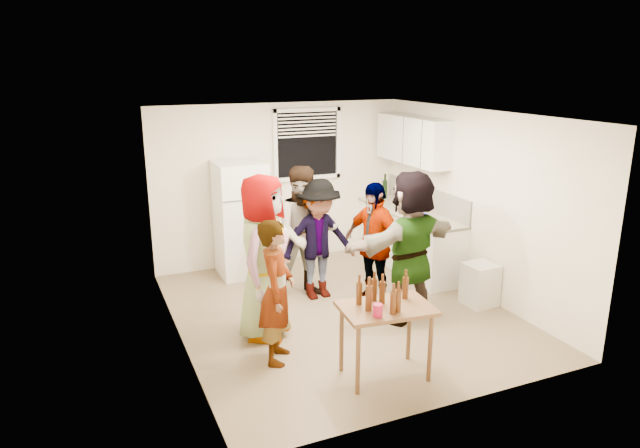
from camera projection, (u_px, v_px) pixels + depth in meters
name	position (u px, v px, depth m)	size (l,w,h in m)	color
room	(341.00, 313.00, 7.28)	(4.00, 4.50, 2.50)	white
window	(307.00, 144.00, 8.90)	(1.12, 0.10, 1.06)	white
refrigerator	(241.00, 219.00, 8.42)	(0.70, 0.70, 1.70)	white
counter_lower	(408.00, 240.00, 8.83)	(0.60, 2.20, 0.86)	white
countertop	(409.00, 212.00, 8.71)	(0.64, 2.22, 0.04)	#B9B295
backsplash	(426.00, 198.00, 8.76)	(0.03, 2.20, 0.36)	#B9B4A9
upper_cabinets	(413.00, 140.00, 8.64)	(0.34, 1.60, 0.70)	white
kettle	(400.00, 208.00, 8.85)	(0.26, 0.22, 0.22)	silver
paper_towel	(406.00, 210.00, 8.75)	(0.11, 0.11, 0.24)	white
wine_bottle	(384.00, 199.00, 9.48)	(0.08, 0.08, 0.31)	black
beer_bottle_counter	(421.00, 219.00, 8.24)	(0.06, 0.06, 0.25)	#47230C
blue_cup	(424.00, 222.00, 8.09)	(0.09, 0.09, 0.12)	#192FC2
picture_frame	(402.00, 196.00, 9.29)	(0.02, 0.20, 0.17)	#EBB75B
trash_bin	(480.00, 287.00, 7.47)	(0.38, 0.38, 0.56)	silver
serving_table	(384.00, 375.00, 5.82)	(0.90, 0.60, 0.76)	brown
beer_bottle_table	(368.00, 310.00, 5.52)	(0.07, 0.07, 0.25)	#47230C
red_cup	(378.00, 316.00, 5.39)	(0.09, 0.09, 0.12)	#A01232
guest_grey	(266.00, 334.00, 6.70)	(0.94, 1.91, 0.61)	gray
guest_stripe	(278.00, 359.00, 6.14)	(0.57, 1.56, 0.37)	#141933
guest_back_left	(306.00, 295.00, 7.82)	(0.87, 1.79, 0.68)	brown
guest_back_right	(318.00, 296.00, 7.79)	(1.05, 1.63, 0.61)	#3C3C40
guest_black	(372.00, 302.00, 7.59)	(0.96, 1.64, 0.40)	black
guest_orange	(407.00, 317.00, 7.15)	(1.74, 1.87, 0.55)	#D96947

